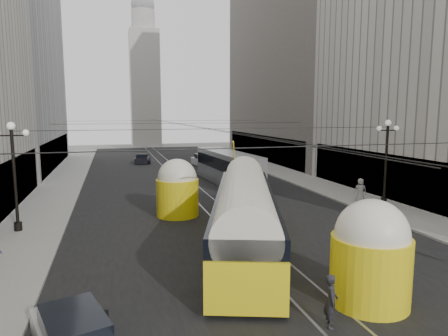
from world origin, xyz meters
TOP-DOWN VIEW (x-y plane):
  - road at (0.00, 32.50)m, footprint 20.00×85.00m
  - sidewalk_left at (-12.00, 36.00)m, footprint 4.00×72.00m
  - sidewalk_right at (12.00, 36.00)m, footprint 4.00×72.00m
  - rail_left at (-0.75, 32.50)m, footprint 0.12×85.00m
  - rail_right at (0.75, 32.50)m, footprint 0.12×85.00m
  - building_right_far at (20.00, 48.00)m, footprint 12.60×32.60m
  - distant_tower at (0.00, 80.00)m, footprint 6.00×6.00m
  - lamppost_left_mid at (-12.60, 18.00)m, footprint 1.86×0.44m
  - lamppost_right_mid at (12.60, 18.00)m, footprint 1.86×0.44m
  - catenary at (0.12, 31.49)m, footprint 25.00×72.00m
  - streetcar at (-0.50, 12.14)m, footprint 7.70×17.48m
  - city_bus at (3.89, 30.46)m, footprint 3.51×12.76m
  - sedan_white_far at (4.59, 44.28)m, footprint 2.59×5.18m
  - sedan_dark_far at (-3.02, 49.52)m, footprint 2.53×4.53m
  - pedestrian_crossing_a at (-0.33, 3.76)m, footprint 0.67×0.78m
  - pedestrian_sidewalk_right at (11.22, 19.03)m, footprint 1.06×0.86m

SIDE VIEW (x-z plane):
  - road at x=0.00m, z-range -0.01..0.01m
  - rail_left at x=-0.75m, z-range -0.02..0.02m
  - rail_right at x=0.75m, z-range -0.02..0.02m
  - sidewalk_left at x=-12.00m, z-range 0.00..0.15m
  - sidewalk_right at x=12.00m, z-range 0.00..0.15m
  - sedan_dark_far at x=-3.02m, z-range -0.06..1.29m
  - sedan_white_far at x=4.59m, z-range -0.07..1.50m
  - pedestrian_crossing_a at x=-0.33m, z-range 0.00..1.81m
  - pedestrian_sidewalk_right at x=11.22m, z-range 0.15..2.03m
  - city_bus at x=3.89m, z-range 0.15..3.36m
  - streetcar at x=-0.50m, z-range -0.05..3.96m
  - lamppost_left_mid at x=-12.60m, z-range 0.56..6.93m
  - lamppost_right_mid at x=12.60m, z-range 0.56..6.93m
  - catenary at x=0.12m, z-range 5.77..6.00m
  - distant_tower at x=0.00m, z-range -0.71..30.65m
  - building_right_far at x=20.00m, z-range 0.01..32.61m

